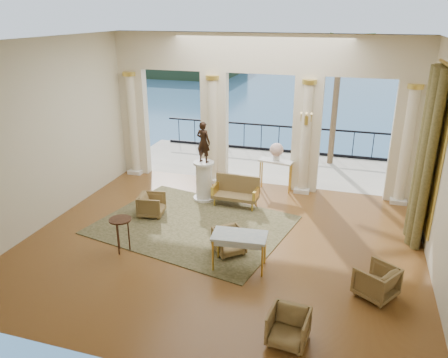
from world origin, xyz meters
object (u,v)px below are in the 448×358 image
(settee, at_px, (236,191))
(side_table, at_px, (120,224))
(statue, at_px, (203,142))
(armchair_b, at_px, (288,326))
(armchair_c, at_px, (376,280))
(game_table, at_px, (240,238))
(pedestal, at_px, (204,182))
(console_table, at_px, (276,166))
(armchair_a, at_px, (229,240))
(armchair_d, at_px, (152,204))

(settee, height_order, side_table, settee)
(statue, xyz_separation_m, side_table, (-0.80, -3.25, -1.02))
(armchair_b, distance_m, armchair_c, 2.20)
(armchair_b, bearing_deg, game_table, 130.32)
(settee, relative_size, pedestal, 1.11)
(armchair_c, relative_size, console_table, 0.66)
(armchair_c, xyz_separation_m, game_table, (-2.72, 0.21, 0.35))
(armchair_a, bearing_deg, armchair_c, -53.00)
(statue, bearing_deg, console_table, -129.98)
(armchair_b, xyz_separation_m, statue, (-3.22, 5.05, 1.39))
(statue, bearing_deg, armchair_d, 68.80)
(armchair_a, relative_size, console_table, 0.61)
(armchair_c, relative_size, side_table, 0.86)
(side_table, bearing_deg, armchair_a, 15.37)
(armchair_b, xyz_separation_m, armchair_c, (1.38, 1.72, 0.02))
(armchair_b, bearing_deg, side_table, 161.37)
(armchair_b, distance_m, game_table, 2.38)
(statue, bearing_deg, armchair_a, 134.16)
(console_table, bearing_deg, game_table, -78.75)
(armchair_d, height_order, pedestal, pedestal)
(armchair_a, height_order, side_table, side_table)
(pedestal, height_order, console_table, pedestal)
(armchair_b, relative_size, armchair_c, 0.94)
(game_table, distance_m, side_table, 2.68)
(statue, xyz_separation_m, console_table, (1.80, 1.30, -0.93))
(armchair_a, relative_size, armchair_c, 0.93)
(settee, distance_m, statue, 1.62)
(armchair_d, relative_size, console_table, 0.62)
(pedestal, distance_m, side_table, 3.35)
(armchair_d, bearing_deg, armchair_c, -119.09)
(console_table, bearing_deg, armchair_b, -67.17)
(armchair_a, height_order, game_table, game_table)
(armchair_c, height_order, statue, statue)
(armchair_a, distance_m, side_table, 2.42)
(armchair_a, distance_m, game_table, 0.73)
(statue, bearing_deg, side_table, 90.30)
(pedestal, bearing_deg, armchair_d, -125.33)
(armchair_a, xyz_separation_m, console_table, (0.29, 3.92, 0.46))
(settee, height_order, game_table, settee)
(statue, bearing_deg, pedestal, -0.00)
(pedestal, bearing_deg, statue, 0.00)
(armchair_c, height_order, settee, settee)
(armchair_d, height_order, settee, settee)
(pedestal, bearing_deg, console_table, 35.89)
(pedestal, xyz_separation_m, side_table, (-0.80, -3.25, 0.14))
(side_table, bearing_deg, statue, 76.16)
(armchair_c, distance_m, console_table, 5.43)
(armchair_c, distance_m, game_table, 2.75)
(pedestal, distance_m, console_table, 2.23)
(armchair_b, relative_size, armchair_d, 0.98)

